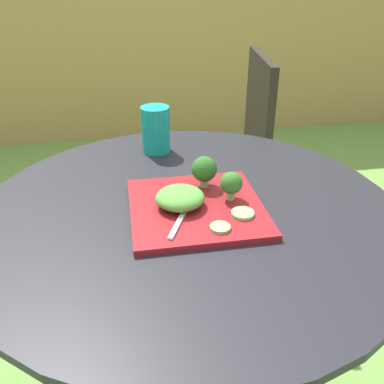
{
  "coord_description": "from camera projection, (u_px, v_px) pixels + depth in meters",
  "views": [
    {
      "loc": [
        -0.12,
        -0.77,
        1.21
      ],
      "look_at": [
        0.01,
        -0.01,
        0.78
      ],
      "focal_mm": 38.7,
      "sensor_mm": 36.0,
      "label": 1
    }
  ],
  "objects": [
    {
      "name": "broccoli_floret_1",
      "position": [
        231.0,
        184.0,
        0.88
      ],
      "size": [
        0.05,
        0.05,
        0.06
      ],
      "color": "#99B770",
      "rests_on": "salad_plate"
    },
    {
      "name": "broccoli_floret_0",
      "position": [
        204.0,
        170.0,
        0.93
      ],
      "size": [
        0.06,
        0.06,
        0.07
      ],
      "color": "#99B770",
      "rests_on": "salad_plate"
    },
    {
      "name": "fork",
      "position": [
        183.0,
        213.0,
        0.85
      ],
      "size": [
        0.08,
        0.15,
        0.0
      ],
      "color": "silver",
      "rests_on": "salad_plate"
    },
    {
      "name": "patio_table",
      "position": [
        188.0,
        294.0,
        1.03
      ],
      "size": [
        0.93,
        0.93,
        0.74
      ],
      "color": "black",
      "rests_on": "ground_plane"
    },
    {
      "name": "lettuce_mound",
      "position": [
        180.0,
        198.0,
        0.87
      ],
      "size": [
        0.1,
        0.1,
        0.04
      ],
      "primitive_type": "ellipsoid",
      "color": "#519338",
      "rests_on": "salad_plate"
    },
    {
      "name": "salad_plate",
      "position": [
        196.0,
        208.0,
        0.88
      ],
      "size": [
        0.28,
        0.28,
        0.01
      ],
      "primitive_type": "cube",
      "color": "maroon",
      "rests_on": "patio_table"
    },
    {
      "name": "patio_chair",
      "position": [
        230.0,
        148.0,
        1.74
      ],
      "size": [
        0.49,
        0.49,
        0.9
      ],
      "color": "black",
      "rests_on": "ground_plane"
    },
    {
      "name": "bamboo_fence",
      "position": [
        133.0,
        37.0,
        2.94
      ],
      "size": [
        8.0,
        0.08,
        1.49
      ],
      "primitive_type": "cube",
      "color": "#9E7F47",
      "rests_on": "ground_plane"
    },
    {
      "name": "cucumber_slice_1",
      "position": [
        243.0,
        213.0,
        0.84
      ],
      "size": [
        0.05,
        0.05,
        0.01
      ],
      "primitive_type": "cylinder",
      "color": "#8EB766",
      "rests_on": "salad_plate"
    },
    {
      "name": "cucumber_slice_0",
      "position": [
        220.0,
        227.0,
        0.8
      ],
      "size": [
        0.04,
        0.04,
        0.01
      ],
      "primitive_type": "cylinder",
      "color": "#8EB766",
      "rests_on": "salad_plate"
    },
    {
      "name": "drinking_glass",
      "position": [
        156.0,
        132.0,
        1.14
      ],
      "size": [
        0.08,
        0.08,
        0.13
      ],
      "color": "#149989",
      "rests_on": "patio_table"
    }
  ]
}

